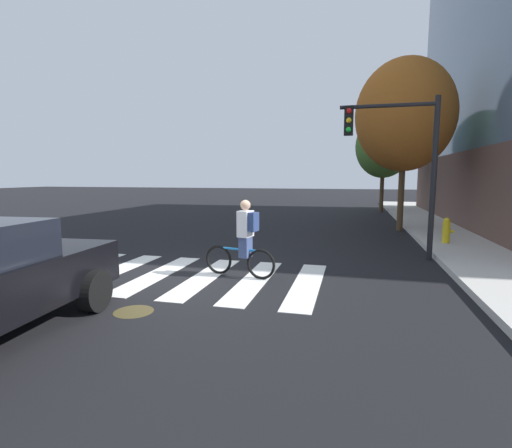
% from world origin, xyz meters
% --- Properties ---
extents(ground_plane, '(120.00, 120.00, 0.00)m').
position_xyz_m(ground_plane, '(0.00, 0.00, 0.00)').
color(ground_plane, black).
extents(crosswalk_stripes, '(6.10, 3.44, 0.01)m').
position_xyz_m(crosswalk_stripes, '(-0.26, 0.00, 0.01)').
color(crosswalk_stripes, silver).
rests_on(crosswalk_stripes, ground).
extents(manhole_cover, '(0.64, 0.64, 0.01)m').
position_xyz_m(manhole_cover, '(-0.03, -2.26, 0.00)').
color(manhole_cover, '#473D1E').
rests_on(manhole_cover, ground).
extents(cyclist, '(1.69, 0.43, 1.69)m').
position_xyz_m(cyclist, '(1.13, 0.23, 0.84)').
color(cyclist, black).
rests_on(cyclist, ground).
extents(traffic_light_near, '(2.47, 0.28, 4.20)m').
position_xyz_m(traffic_light_near, '(4.53, 3.09, 2.86)').
color(traffic_light_near, black).
rests_on(traffic_light_near, ground).
extents(fire_hydrant, '(0.33, 0.22, 0.78)m').
position_xyz_m(fire_hydrant, '(6.19, 5.12, 0.53)').
color(fire_hydrant, gold).
rests_on(fire_hydrant, sidewalk).
extents(street_tree_near, '(3.79, 3.79, 6.74)m').
position_xyz_m(street_tree_near, '(5.24, 8.69, 4.55)').
color(street_tree_near, '#4C3823').
rests_on(street_tree_near, ground).
extents(street_tree_mid, '(3.32, 3.32, 5.90)m').
position_xyz_m(street_tree_mid, '(5.08, 17.05, 3.98)').
color(street_tree_mid, '#4C3823').
rests_on(street_tree_mid, ground).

